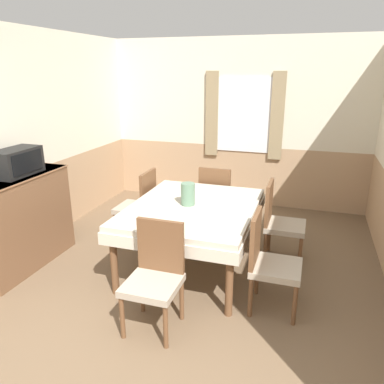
# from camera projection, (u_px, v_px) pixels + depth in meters

# --- Properties ---
(wall_back) EXTENTS (4.49, 0.10, 2.60)m
(wall_back) POSITION_uv_depth(u_px,v_px,m) (237.00, 123.00, 5.92)
(wall_back) COLOR silver
(wall_back) RESTS_ON ground_plane
(wall_left) EXTENTS (0.05, 4.70, 2.60)m
(wall_left) POSITION_uv_depth(u_px,v_px,m) (34.00, 140.00, 4.57)
(wall_left) COLOR silver
(wall_left) RESTS_ON ground_plane
(dining_table) EXTENTS (1.33, 1.64, 0.74)m
(dining_table) POSITION_uv_depth(u_px,v_px,m) (193.00, 214.00, 4.02)
(dining_table) COLOR beige
(dining_table) RESTS_ON ground_plane
(chair_head_window) EXTENTS (0.44, 0.44, 0.92)m
(chair_head_window) POSITION_uv_depth(u_px,v_px,m) (217.00, 198.00, 5.00)
(chair_head_window) COLOR brown
(chair_head_window) RESTS_ON ground_plane
(chair_right_far) EXTENTS (0.44, 0.44, 0.92)m
(chair_right_far) POSITION_uv_depth(u_px,v_px,m) (279.00, 220.00, 4.26)
(chair_right_far) COLOR brown
(chair_right_far) RESTS_ON ground_plane
(chair_head_near) EXTENTS (0.44, 0.44, 0.92)m
(chair_head_near) POSITION_uv_depth(u_px,v_px,m) (155.00, 273.00, 3.13)
(chair_head_near) COLOR brown
(chair_head_near) RESTS_ON ground_plane
(chair_left_far) EXTENTS (0.44, 0.44, 0.92)m
(chair_left_far) POSITION_uv_depth(u_px,v_px,m) (140.00, 204.00, 4.77)
(chair_left_far) COLOR brown
(chair_left_far) RESTS_ON ground_plane
(chair_right_near) EXTENTS (0.44, 0.44, 0.92)m
(chair_right_near) POSITION_uv_depth(u_px,v_px,m) (269.00, 260.00, 3.36)
(chair_right_near) COLOR brown
(chair_right_near) RESTS_ON ground_plane
(sideboard) EXTENTS (0.46, 1.24, 1.04)m
(sideboard) POSITION_uv_depth(u_px,v_px,m) (21.00, 221.00, 4.12)
(sideboard) COLOR brown
(sideboard) RESTS_ON ground_plane
(tv) EXTENTS (0.29, 0.53, 0.28)m
(tv) POSITION_uv_depth(u_px,v_px,m) (17.00, 162.00, 3.98)
(tv) COLOR black
(tv) RESTS_ON sideboard
(vase) EXTENTS (0.15, 0.15, 0.24)m
(vase) POSITION_uv_depth(u_px,v_px,m) (188.00, 194.00, 3.98)
(vase) COLOR slate
(vase) RESTS_ON dining_table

